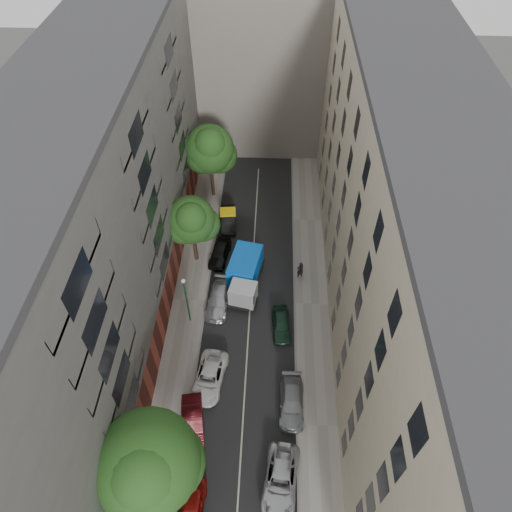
# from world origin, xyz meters

# --- Properties ---
(ground) EXTENTS (120.00, 120.00, 0.00)m
(ground) POSITION_xyz_m (0.00, 0.00, 0.00)
(ground) COLOR #4C4C49
(ground) RESTS_ON ground
(road_surface) EXTENTS (8.00, 44.00, 0.02)m
(road_surface) POSITION_xyz_m (0.00, 0.00, 0.01)
(road_surface) COLOR black
(road_surface) RESTS_ON ground
(sidewalk_left) EXTENTS (3.00, 44.00, 0.15)m
(sidewalk_left) POSITION_xyz_m (-5.50, 0.00, 0.07)
(sidewalk_left) COLOR gray
(sidewalk_left) RESTS_ON ground
(sidewalk_right) EXTENTS (3.00, 44.00, 0.15)m
(sidewalk_right) POSITION_xyz_m (5.50, 0.00, 0.07)
(sidewalk_right) COLOR gray
(sidewalk_right) RESTS_ON ground
(building_left) EXTENTS (8.00, 44.00, 20.00)m
(building_left) POSITION_xyz_m (-11.00, 0.00, 10.00)
(building_left) COLOR #524F4C
(building_left) RESTS_ON ground
(building_right) EXTENTS (8.00, 44.00, 20.00)m
(building_right) POSITION_xyz_m (11.00, 0.00, 10.00)
(building_right) COLOR #BEB394
(building_right) RESTS_ON ground
(building_endcap) EXTENTS (18.00, 12.00, 18.00)m
(building_endcap) POSITION_xyz_m (0.00, 28.00, 9.00)
(building_endcap) COLOR slate
(building_endcap) RESTS_ON ground
(tarp_truck) EXTENTS (3.51, 6.48, 2.81)m
(tarp_truck) POSITION_xyz_m (-0.60, 2.01, 1.55)
(tarp_truck) COLOR black
(tarp_truck) RESTS_ON ground
(car_left_0) EXTENTS (1.70, 3.96, 1.33)m
(car_left_0) POSITION_xyz_m (-2.91, -17.00, 0.67)
(car_left_0) COLOR maroon
(car_left_0) RESTS_ON ground
(car_left_1) EXTENTS (2.21, 4.48, 1.41)m
(car_left_1) POSITION_xyz_m (-3.60, -11.40, 0.71)
(car_left_1) COLOR #4F0F14
(car_left_1) RESTS_ON ground
(car_left_2) EXTENTS (2.85, 5.04, 1.33)m
(car_left_2) POSITION_xyz_m (-2.80, -7.80, 0.66)
(car_left_2) COLOR silver
(car_left_2) RESTS_ON ground
(car_left_3) EXTENTS (2.44, 4.87, 1.36)m
(car_left_3) POSITION_xyz_m (-2.80, -0.20, 0.68)
(car_left_3) COLOR #B2B2B6
(car_left_3) RESTS_ON ground
(car_left_4) EXTENTS (2.22, 4.24, 1.38)m
(car_left_4) POSITION_xyz_m (-3.24, 5.40, 0.69)
(car_left_4) COLOR black
(car_left_4) RESTS_ON ground
(car_left_5) EXTENTS (1.84, 4.28, 1.37)m
(car_left_5) POSITION_xyz_m (-2.80, 10.12, 0.69)
(car_left_5) COLOR black
(car_left_5) RESTS_ON ground
(car_right_0) EXTENTS (2.78, 5.06, 1.34)m
(car_right_0) POSITION_xyz_m (2.80, -15.00, 0.67)
(car_right_0) COLOR #B4B5B9
(car_right_0) RESTS_ON ground
(car_right_1) EXTENTS (1.86, 4.50, 1.30)m
(car_right_1) POSITION_xyz_m (3.60, -9.54, 0.65)
(car_right_1) COLOR slate
(car_right_1) RESTS_ON ground
(car_right_2) EXTENTS (1.77, 3.89, 1.29)m
(car_right_2) POSITION_xyz_m (2.80, -2.60, 0.65)
(car_right_2) COLOR #152F21
(car_right_2) RESTS_ON ground
(tree_near) EXTENTS (6.29, 6.15, 9.20)m
(tree_near) POSITION_xyz_m (-4.89, -16.18, 6.09)
(tree_near) COLOR #382619
(tree_near) RESTS_ON sidewalk_left
(tree_mid) EXTENTS (4.77, 4.41, 7.57)m
(tree_mid) POSITION_xyz_m (-5.40, 4.89, 5.21)
(tree_mid) COLOR #382619
(tree_mid) RESTS_ON sidewalk_left
(tree_far) EXTENTS (5.33, 5.07, 8.76)m
(tree_far) POSITION_xyz_m (-4.77, 14.62, 6.01)
(tree_far) COLOR #382619
(tree_far) RESTS_ON sidewalk_left
(lamp_post) EXTENTS (0.36, 0.36, 5.55)m
(lamp_post) POSITION_xyz_m (-5.12, -2.17, 3.64)
(lamp_post) COLOR #175131
(lamp_post) RESTS_ON sidewalk_left
(pedestrian) EXTENTS (0.82, 0.70, 1.89)m
(pedestrian) POSITION_xyz_m (4.50, 3.19, 1.10)
(pedestrian) COLOR black
(pedestrian) RESTS_ON sidewalk_right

